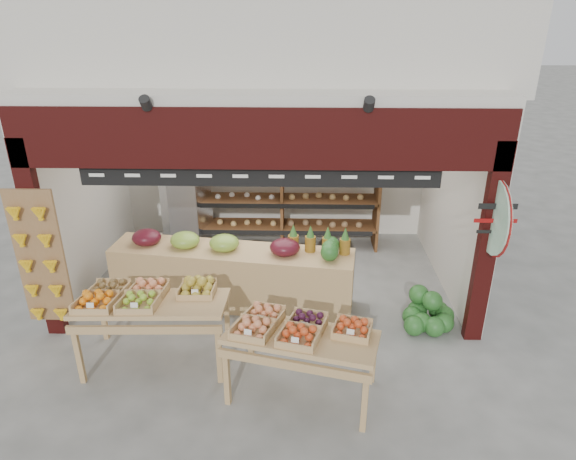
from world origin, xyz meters
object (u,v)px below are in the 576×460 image
(refrigerator, at_px, (187,203))
(cardboard_stack, at_px, (163,260))
(display_table_left, at_px, (144,299))
(display_table_right, at_px, (298,331))
(mid_counter, at_px, (232,274))
(back_shelving, at_px, (282,181))
(watermelon_pile, at_px, (428,314))

(refrigerator, bearing_deg, cardboard_stack, -84.38)
(display_table_left, distance_m, display_table_right, 1.90)
(mid_counter, bearing_deg, display_table_right, -62.23)
(cardboard_stack, height_order, mid_counter, mid_counter)
(mid_counter, xyz_separation_m, display_table_left, (-0.86, -1.29, 0.37))
(back_shelving, distance_m, mid_counter, 2.19)
(back_shelving, height_order, display_table_right, back_shelving)
(display_table_right, bearing_deg, display_table_left, 163.78)
(refrigerator, distance_m, watermelon_pile, 4.47)
(cardboard_stack, distance_m, watermelon_pile, 4.16)
(watermelon_pile, bearing_deg, back_shelving, 129.49)
(back_shelving, distance_m, cardboard_stack, 2.40)
(watermelon_pile, bearing_deg, refrigerator, 147.20)
(cardboard_stack, distance_m, display_table_right, 3.47)
(display_table_right, bearing_deg, back_shelving, 94.57)
(cardboard_stack, bearing_deg, display_table_right, -50.38)
(cardboard_stack, distance_m, mid_counter, 1.49)
(cardboard_stack, distance_m, display_table_left, 2.22)
(display_table_left, distance_m, watermelon_pile, 3.71)
(back_shelving, bearing_deg, mid_counter, -108.60)
(refrigerator, distance_m, display_table_right, 4.17)
(display_table_right, bearing_deg, refrigerator, 118.09)
(cardboard_stack, xyz_separation_m, mid_counter, (1.22, -0.82, 0.22))
(back_shelving, xyz_separation_m, display_table_right, (0.30, -3.78, -0.42))
(mid_counter, bearing_deg, display_table_left, -123.61)
(refrigerator, bearing_deg, display_table_left, -69.81)
(mid_counter, xyz_separation_m, watermelon_pile, (2.71, -0.54, -0.29))
(mid_counter, relative_size, display_table_right, 1.98)
(cardboard_stack, relative_size, display_table_right, 0.57)
(refrigerator, relative_size, watermelon_pile, 2.27)
(back_shelving, bearing_deg, display_table_left, -115.04)
(refrigerator, height_order, mid_counter, refrigerator)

